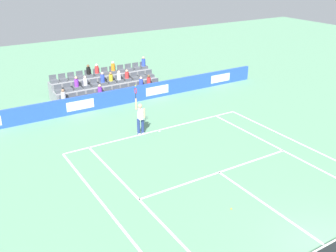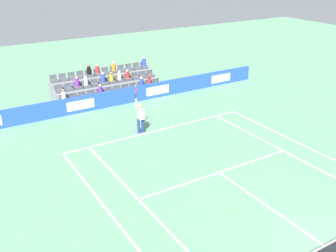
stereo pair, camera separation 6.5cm
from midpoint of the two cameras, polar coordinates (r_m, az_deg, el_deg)
name	(u,v)px [view 1 (the left image)]	position (r m, az deg, el deg)	size (l,w,h in m)	color
line_baseline	(158,130)	(22.05, -1.54, -0.62)	(10.97, 0.10, 0.01)	white
line_service	(219,172)	(18.03, 7.36, -6.71)	(8.23, 0.10, 0.01)	white
line_centre_service	(270,208)	(16.09, 14.59, -11.45)	(0.10, 6.40, 0.01)	white
line_singles_sideline_left	(144,205)	(15.77, -3.60, -11.43)	(0.10, 11.89, 0.01)	white
line_singles_sideline_right	(290,154)	(20.35, 17.29, -3.93)	(0.10, 11.89, 0.01)	white
line_doubles_sideline_left	(112,216)	(15.30, -8.23, -12.89)	(0.10, 11.89, 0.01)	white
line_doubles_sideline_right	(309,148)	(21.33, 19.76, -2.98)	(0.10, 11.89, 0.01)	white
line_centre_mark	(159,131)	(21.97, -1.41, -0.71)	(0.10, 0.20, 0.01)	white
sponsor_barrier	(120,97)	(25.94, -7.06, 4.24)	(22.16, 0.22, 1.06)	blue
tennis_player	(140,117)	(21.25, -4.16, 1.26)	(0.52, 0.38, 2.85)	navy
stadium_stand	(106,87)	(27.95, -9.08, 5.61)	(7.44, 2.85, 2.18)	gray
loose_tennis_ball	(231,209)	(15.67, 9.09, -11.83)	(0.07, 0.07, 0.07)	#D1E533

